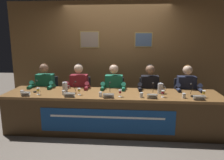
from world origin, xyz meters
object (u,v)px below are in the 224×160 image
object	(u,v)px
nameplate_left	(69,95)
panelist_center	(114,89)
chair_right	(149,100)
water_cup_far_right	(184,96)
juice_glass_center	(120,92)
panelist_far_right	(187,90)
water_pitcher_left_side	(65,87)
water_pitcher_right_side	(160,88)
chair_far_left	(48,97)
panelist_left	(78,88)
juice_glass_far_right	(204,93)
water_cup_left	(64,93)
chair_center	(114,99)
water_cup_far_left	(22,93)
microphone_right	(153,91)
microphone_far_right	(192,92)
juice_glass_left	(79,90)
chair_far_right	(184,101)
juice_glass_right	(163,92)
panelist_far_left	(44,88)
juice_glass_far_left	(38,90)
nameplate_center	(108,96)
water_cup_center	(101,95)
microphone_center	(110,90)
chair_left	(81,98)
microphone_far_left	(36,88)
water_cup_right	(141,95)
microphone_left	(74,90)
nameplate_far_left	(25,94)
panelist_right	(150,90)

from	to	relation	value
nameplate_left	panelist_center	bearing A→B (deg)	46.32
chair_right	water_cup_far_right	distance (m)	1.06
nameplate_left	juice_glass_center	distance (m)	0.90
panelist_far_right	water_pitcher_left_side	size ratio (longest dim) A/B	5.83
water_pitcher_right_side	chair_far_left	bearing A→B (deg)	166.80
panelist_left	juice_glass_far_right	xyz separation A→B (m)	(2.37, -0.58, 0.11)
panelist_left	water_cup_left	world-z (taller)	panelist_left
nameplate_left	chair_center	bearing A→B (deg)	52.89
panelist_far_right	nameplate_left	bearing A→B (deg)	-161.08
water_pitcher_left_side	water_cup_far_left	bearing A→B (deg)	-160.25
chair_far_left	microphone_right	distance (m)	2.39
panelist_left	microphone_far_right	world-z (taller)	panelist_left
juice_glass_left	microphone_far_right	distance (m)	2.03
water_cup_far_left	chair_far_right	distance (m)	3.26
chair_center	juice_glass_right	distance (m)	1.29
panelist_far_left	juice_glass_center	distance (m)	1.78
juice_glass_far_left	nameplate_center	world-z (taller)	juice_glass_far_left
juice_glass_far_left	water_cup_center	world-z (taller)	juice_glass_far_left
chair_center	microphone_center	world-z (taller)	microphone_center
chair_left	juice_glass_far_right	world-z (taller)	chair_left
microphone_far_left	juice_glass_right	size ratio (longest dim) A/B	1.74
water_cup_right	water_pitcher_right_side	distance (m)	0.48
chair_right	water_cup_right	distance (m)	0.95
microphone_far_right	panelist_left	bearing A→B (deg)	166.64
juice_glass_far_left	microphone_left	world-z (taller)	microphone_left
nameplate_far_left	microphone_right	xyz separation A→B (m)	(2.29, 0.27, 0.03)
water_cup_center	water_cup_right	distance (m)	0.72
panelist_right	water_cup_right	xyz separation A→B (m)	(-0.21, -0.67, 0.07)
panelist_far_left	juice_glass_left	bearing A→B (deg)	-33.42
juice_glass_right	water_cup_far_right	size ratio (longest dim) A/B	1.46
chair_left	juice_glass_center	size ratio (longest dim) A/B	7.24
water_pitcher_left_side	chair_far_right	bearing A→B (deg)	14.46
juice_glass_left	chair_center	distance (m)	1.06
water_cup_far_left	juice_glass_far_right	xyz separation A→B (m)	(3.26, 0.10, 0.05)
nameplate_far_left	panelist_far_left	bearing A→B (deg)	87.18
nameplate_left	juice_glass_far_right	xyz separation A→B (m)	(2.35, 0.18, 0.05)
panelist_far_left	juice_glass_right	distance (m)	2.49
panelist_left	microphone_center	size ratio (longest dim) A/B	5.67
chair_far_left	microphone_right	size ratio (longest dim) A/B	4.15
juice_glass_left	chair_right	distance (m)	1.60
chair_left	panelist_right	size ratio (longest dim) A/B	0.73
microphone_far_right	chair_far_left	bearing A→B (deg)	166.23
water_cup_left	nameplate_center	xyz separation A→B (m)	(0.83, -0.13, 0.00)
chair_far_left	juice_glass_far_left	distance (m)	0.94
microphone_far_left	microphone_right	world-z (taller)	same
chair_left	nameplate_left	distance (m)	1.02
microphone_far_left	water_cup_left	distance (m)	0.63
water_pitcher_left_side	water_pitcher_right_side	distance (m)	1.81
juice_glass_left	microphone_center	size ratio (longest dim) A/B	0.57
chair_far_left	microphone_left	size ratio (longest dim) A/B	4.15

